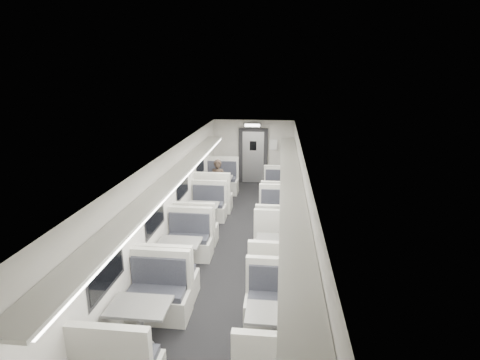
% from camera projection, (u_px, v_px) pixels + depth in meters
% --- Properties ---
extents(room, '(3.24, 12.24, 2.64)m').
position_uv_depth(room, '(233.00, 205.00, 8.44)').
color(room, black).
rests_on(room, ground).
extents(booth_left_a, '(1.16, 2.35, 1.26)m').
position_uv_depth(booth_left_a, '(217.00, 189.00, 12.25)').
color(booth_left_a, beige).
rests_on(booth_left_a, room).
extents(booth_left_b, '(1.02, 2.08, 1.11)m').
position_uv_depth(booth_left_b, '(203.00, 217.00, 10.00)').
color(booth_left_b, beige).
rests_on(booth_left_b, room).
extents(booth_left_c, '(1.06, 2.14, 1.14)m').
position_uv_depth(booth_left_c, '(180.00, 258.00, 7.76)').
color(booth_left_c, beige).
rests_on(booth_left_c, room).
extents(booth_left_d, '(1.09, 2.20, 1.18)m').
position_uv_depth(booth_left_d, '(141.00, 327.00, 5.64)').
color(booth_left_d, beige).
rests_on(booth_left_d, room).
extents(booth_right_a, '(1.02, 2.06, 1.10)m').
position_uv_depth(booth_right_a, '(278.00, 195.00, 11.75)').
color(booth_right_a, beige).
rests_on(booth_right_a, room).
extents(booth_right_b, '(1.06, 2.15, 1.15)m').
position_uv_depth(booth_right_b, '(277.00, 224.00, 9.46)').
color(booth_right_b, beige).
rests_on(booth_right_b, room).
extents(booth_right_c, '(1.05, 2.12, 1.13)m').
position_uv_depth(booth_right_c, '(276.00, 255.00, 7.90)').
color(booth_right_c, beige).
rests_on(booth_right_c, room).
extents(booth_right_d, '(1.02, 2.06, 1.10)m').
position_uv_depth(booth_right_d, '(274.00, 333.00, 5.54)').
color(booth_right_d, beige).
rests_on(booth_right_d, room).
extents(passenger, '(0.60, 0.45, 1.48)m').
position_uv_depth(passenger, '(218.00, 183.00, 11.79)').
color(passenger, black).
rests_on(passenger, room).
extents(window_a, '(0.02, 1.18, 0.84)m').
position_uv_depth(window_a, '(200.00, 163.00, 11.80)').
color(window_a, black).
rests_on(window_a, room).
extents(window_b, '(0.02, 1.18, 0.84)m').
position_uv_depth(window_b, '(182.00, 182.00, 9.70)').
color(window_b, black).
rests_on(window_b, room).
extents(window_c, '(0.02, 1.18, 0.84)m').
position_uv_depth(window_c, '(155.00, 212.00, 7.60)').
color(window_c, black).
rests_on(window_c, room).
extents(window_d, '(0.02, 1.18, 0.84)m').
position_uv_depth(window_d, '(106.00, 266.00, 5.50)').
color(window_d, black).
rests_on(window_d, room).
extents(luggage_rack_left, '(0.46, 10.40, 0.09)m').
position_uv_depth(luggage_rack_left, '(175.00, 177.00, 8.09)').
color(luggage_rack_left, beige).
rests_on(luggage_rack_left, room).
extents(luggage_rack_right, '(0.46, 10.40, 0.09)m').
position_uv_depth(luggage_rack_right, '(290.00, 180.00, 7.83)').
color(luggage_rack_right, beige).
rests_on(luggage_rack_right, room).
extents(vestibule_door, '(1.10, 0.13, 2.10)m').
position_uv_depth(vestibule_door, '(253.00, 156.00, 14.15)').
color(vestibule_door, black).
rests_on(vestibule_door, room).
extents(exit_sign, '(0.62, 0.12, 0.16)m').
position_uv_depth(exit_sign, '(252.00, 125.00, 13.34)').
color(exit_sign, black).
rests_on(exit_sign, room).
extents(wall_notice, '(0.32, 0.02, 0.40)m').
position_uv_depth(wall_notice, '(273.00, 145.00, 13.94)').
color(wall_notice, white).
rests_on(wall_notice, room).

